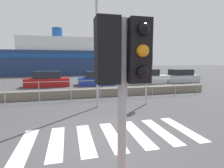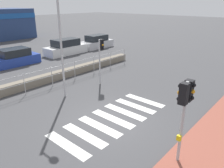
{
  "view_description": "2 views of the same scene",
  "coord_description": "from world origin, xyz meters",
  "px_view_note": "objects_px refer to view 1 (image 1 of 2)",
  "views": [
    {
      "loc": [
        -1.08,
        -5.44,
        2.53
      ],
      "look_at": [
        0.79,
        2.0,
        1.5
      ],
      "focal_mm": 28.0,
      "sensor_mm": 36.0,
      "label": 1
    },
    {
      "loc": [
        -6.56,
        -5.95,
        5.18
      ],
      "look_at": [
        1.37,
        1.0,
        1.2
      ],
      "focal_mm": 35.0,
      "sensor_mm": 36.0,
      "label": 2
    }
  ],
  "objects_px": {
    "traffic_light_far": "(149,67)",
    "ferry_boat": "(71,59)",
    "parked_car_blue": "(97,79)",
    "parked_car_silver": "(181,77)",
    "streetlamp": "(97,39)",
    "traffic_light_near": "(122,80)",
    "parked_car_red": "(48,80)",
    "parked_car_white": "(145,77)"
  },
  "relations": [
    {
      "from": "parked_car_red",
      "to": "parked_car_blue",
      "type": "xyz_separation_m",
      "value": [
        4.9,
        0.0,
        -0.04
      ]
    },
    {
      "from": "parked_car_blue",
      "to": "ferry_boat",
      "type": "bearing_deg",
      "value": 98.59
    },
    {
      "from": "traffic_light_near",
      "to": "ferry_boat",
      "type": "distance_m",
      "value": 32.26
    },
    {
      "from": "ferry_boat",
      "to": "traffic_light_near",
      "type": "bearing_deg",
      "value": -89.92
    },
    {
      "from": "streetlamp",
      "to": "parked_car_red",
      "type": "bearing_deg",
      "value": 111.1
    },
    {
      "from": "ferry_boat",
      "to": "parked_car_white",
      "type": "relative_size",
      "value": 5.1
    },
    {
      "from": "traffic_light_near",
      "to": "parked_car_blue",
      "type": "relative_size",
      "value": 0.76
    },
    {
      "from": "traffic_light_far",
      "to": "parked_car_red",
      "type": "relative_size",
      "value": 0.71
    },
    {
      "from": "traffic_light_far",
      "to": "parked_car_red",
      "type": "xyz_separation_m",
      "value": [
        -6.42,
        8.97,
        -1.53
      ]
    },
    {
      "from": "streetlamp",
      "to": "parked_car_red",
      "type": "xyz_separation_m",
      "value": [
        -3.49,
        9.04,
        -2.97
      ]
    },
    {
      "from": "parked_car_blue",
      "to": "parked_car_silver",
      "type": "xyz_separation_m",
      "value": [
        10.08,
        0.0,
        0.04
      ]
    },
    {
      "from": "traffic_light_near",
      "to": "ferry_boat",
      "type": "bearing_deg",
      "value": 90.08
    },
    {
      "from": "parked_car_blue",
      "to": "parked_car_white",
      "type": "height_order",
      "value": "parked_car_white"
    },
    {
      "from": "traffic_light_near",
      "to": "parked_car_silver",
      "type": "height_order",
      "value": "traffic_light_near"
    },
    {
      "from": "traffic_light_far",
      "to": "parked_car_blue",
      "type": "relative_size",
      "value": 0.76
    },
    {
      "from": "traffic_light_far",
      "to": "parked_car_white",
      "type": "bearing_deg",
      "value": 65.93
    },
    {
      "from": "parked_car_white",
      "to": "traffic_light_near",
      "type": "bearing_deg",
      "value": -115.8
    },
    {
      "from": "traffic_light_far",
      "to": "parked_car_white",
      "type": "distance_m",
      "value": 9.94
    },
    {
      "from": "streetlamp",
      "to": "parked_car_red",
      "type": "distance_m",
      "value": 10.14
    },
    {
      "from": "parked_car_white",
      "to": "parked_car_silver",
      "type": "bearing_deg",
      "value": 0.0
    },
    {
      "from": "parked_car_white",
      "to": "streetlamp",
      "type": "bearing_deg",
      "value": -127.5
    },
    {
      "from": "traffic_light_near",
      "to": "streetlamp",
      "type": "bearing_deg",
      "value": 82.56
    },
    {
      "from": "streetlamp",
      "to": "parked_car_blue",
      "type": "bearing_deg",
      "value": 81.13
    },
    {
      "from": "parked_car_blue",
      "to": "parked_car_silver",
      "type": "bearing_deg",
      "value": 0.0
    },
    {
      "from": "ferry_boat",
      "to": "parked_car_white",
      "type": "height_order",
      "value": "ferry_boat"
    },
    {
      "from": "traffic_light_far",
      "to": "parked_car_blue",
      "type": "xyz_separation_m",
      "value": [
        -1.52,
        8.97,
        -1.57
      ]
    },
    {
      "from": "traffic_light_near",
      "to": "traffic_light_far",
      "type": "bearing_deg",
      "value": 62.15
    },
    {
      "from": "traffic_light_far",
      "to": "ferry_boat",
      "type": "height_order",
      "value": "ferry_boat"
    },
    {
      "from": "traffic_light_near",
      "to": "ferry_boat",
      "type": "height_order",
      "value": "ferry_boat"
    },
    {
      "from": "parked_car_silver",
      "to": "ferry_boat",
      "type": "bearing_deg",
      "value": 128.06
    },
    {
      "from": "parked_car_white",
      "to": "traffic_light_far",
      "type": "bearing_deg",
      "value": -114.07
    },
    {
      "from": "ferry_boat",
      "to": "parked_car_red",
      "type": "xyz_separation_m",
      "value": [
        -2.49,
        -15.95,
        -2.18
      ]
    },
    {
      "from": "streetlamp",
      "to": "ferry_boat",
      "type": "relative_size",
      "value": 0.25
    },
    {
      "from": "traffic_light_near",
      "to": "parked_car_red",
      "type": "xyz_separation_m",
      "value": [
        -2.54,
        16.32,
        -1.68
      ]
    },
    {
      "from": "streetlamp",
      "to": "parked_car_white",
      "type": "height_order",
      "value": "streetlamp"
    },
    {
      "from": "parked_car_blue",
      "to": "parked_car_silver",
      "type": "height_order",
      "value": "parked_car_silver"
    },
    {
      "from": "traffic_light_far",
      "to": "parked_car_white",
      "type": "height_order",
      "value": "traffic_light_far"
    },
    {
      "from": "parked_car_red",
      "to": "parked_car_silver",
      "type": "bearing_deg",
      "value": 0.0
    },
    {
      "from": "ferry_boat",
      "to": "parked_car_blue",
      "type": "height_order",
      "value": "ferry_boat"
    },
    {
      "from": "streetlamp",
      "to": "parked_car_blue",
      "type": "relative_size",
      "value": 1.49
    },
    {
      "from": "traffic_light_near",
      "to": "ferry_boat",
      "type": "relative_size",
      "value": 0.13
    },
    {
      "from": "traffic_light_far",
      "to": "parked_car_silver",
      "type": "height_order",
      "value": "traffic_light_far"
    }
  ]
}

